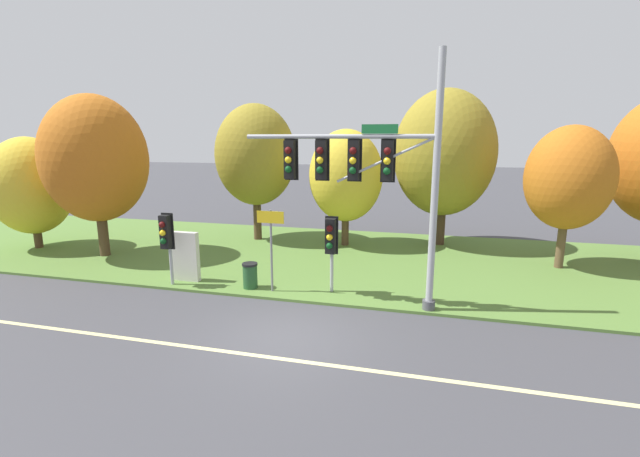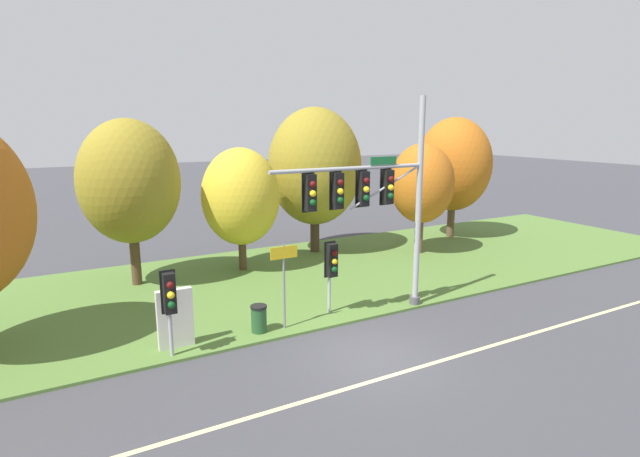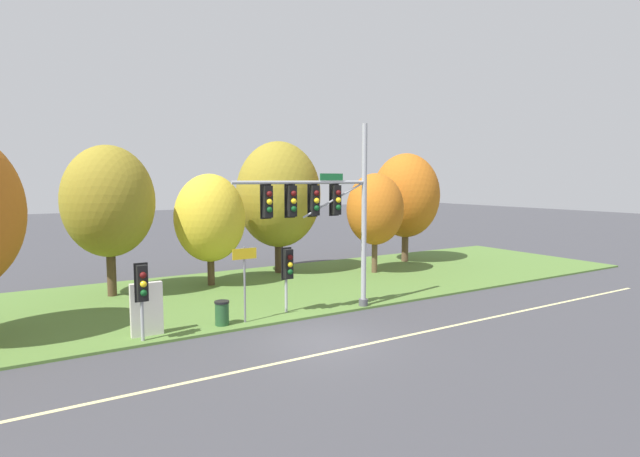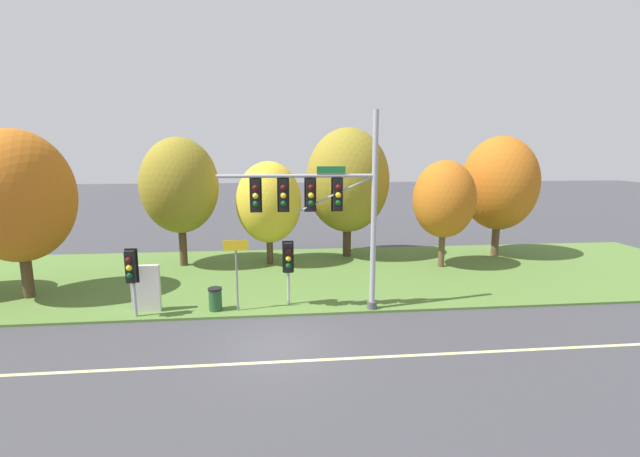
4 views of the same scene
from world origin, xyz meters
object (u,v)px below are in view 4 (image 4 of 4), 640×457
(route_sign_post, at_px, (236,263))
(tree_left_of_mast, at_px, (17,197))
(tree_mid_verge, at_px, (269,202))
(trash_bin, at_px, (215,299))
(pedestrian_signal_near_kerb, at_px, (131,270))
(tree_behind_signpost, at_px, (180,186))
(tree_tall_centre, at_px, (348,181))
(tree_furthest_back, at_px, (499,184))
(pedestrian_signal_further_along, at_px, (288,261))
(info_kiosk, at_px, (146,289))
(traffic_signal_mast, at_px, (324,203))
(tree_right_far, at_px, (444,199))

(route_sign_post, height_order, tree_left_of_mast, tree_left_of_mast)
(tree_mid_verge, bearing_deg, trash_bin, -106.16)
(pedestrian_signal_near_kerb, distance_m, tree_behind_signpost, 8.30)
(pedestrian_signal_near_kerb, xyz_separation_m, tree_tall_centre, (9.77, 9.15, 2.72))
(tree_tall_centre, height_order, tree_furthest_back, tree_tall_centre)
(trash_bin, bearing_deg, pedestrian_signal_near_kerb, -169.82)
(route_sign_post, height_order, trash_bin, route_sign_post)
(tree_furthest_back, bearing_deg, tree_behind_signpost, -178.61)
(pedestrian_signal_further_along, height_order, info_kiosk, pedestrian_signal_further_along)
(traffic_signal_mast, relative_size, tree_right_far, 1.34)
(tree_left_of_mast, xyz_separation_m, info_kiosk, (5.67, -2.29, -3.50))
(tree_behind_signpost, relative_size, tree_furthest_back, 0.98)
(tree_behind_signpost, distance_m, tree_right_far, 14.50)
(tree_tall_centre, bearing_deg, traffic_signal_mast, -104.92)
(tree_left_of_mast, distance_m, trash_bin, 9.60)
(tree_tall_centre, distance_m, info_kiosk, 13.24)
(route_sign_post, distance_m, info_kiosk, 3.76)
(route_sign_post, height_order, tree_right_far, tree_right_far)
(pedestrian_signal_near_kerb, bearing_deg, route_sign_post, 5.99)
(traffic_signal_mast, distance_m, pedestrian_signal_near_kerb, 7.75)
(tree_behind_signpost, height_order, tree_right_far, tree_behind_signpost)
(tree_behind_signpost, height_order, info_kiosk, tree_behind_signpost)
(traffic_signal_mast, distance_m, tree_furthest_back, 14.21)
(pedestrian_signal_further_along, height_order, trash_bin, pedestrian_signal_further_along)
(tree_behind_signpost, bearing_deg, tree_right_far, -6.95)
(pedestrian_signal_near_kerb, distance_m, trash_bin, 3.36)
(tree_tall_centre, relative_size, tree_furthest_back, 1.07)
(tree_furthest_back, relative_size, trash_bin, 7.82)
(route_sign_post, xyz_separation_m, tree_furthest_back, (15.03, 7.93, 2.49))
(tree_left_of_mast, relative_size, trash_bin, 7.83)
(route_sign_post, relative_size, tree_tall_centre, 0.38)
(route_sign_post, xyz_separation_m, tree_mid_verge, (1.20, 7.36, 1.57))
(tree_left_of_mast, relative_size, info_kiosk, 3.83)
(pedestrian_signal_further_along, height_order, tree_tall_centre, tree_tall_centre)
(pedestrian_signal_near_kerb, relative_size, info_kiosk, 1.43)
(tree_behind_signpost, distance_m, tree_mid_verge, 4.94)
(tree_tall_centre, bearing_deg, tree_left_of_mast, -157.93)
(tree_mid_verge, bearing_deg, tree_furthest_back, 2.38)
(tree_left_of_mast, relative_size, tree_mid_verge, 1.25)
(route_sign_post, xyz_separation_m, info_kiosk, (-3.61, 0.30, -1.01))
(tree_mid_verge, bearing_deg, pedestrian_signal_further_along, -83.01)
(pedestrian_signal_further_along, xyz_separation_m, trash_bin, (-2.96, -0.22, -1.46))
(tree_tall_centre, bearing_deg, trash_bin, -128.22)
(info_kiosk, bearing_deg, route_sign_post, -4.70)
(route_sign_post, distance_m, tree_tall_centre, 10.88)
(tree_behind_signpost, distance_m, trash_bin, 8.82)
(info_kiosk, bearing_deg, tree_right_far, 20.75)
(traffic_signal_mast, relative_size, tree_left_of_mast, 1.08)
(pedestrian_signal_near_kerb, height_order, route_sign_post, route_sign_post)
(pedestrian_signal_further_along, height_order, tree_left_of_mast, tree_left_of_mast)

